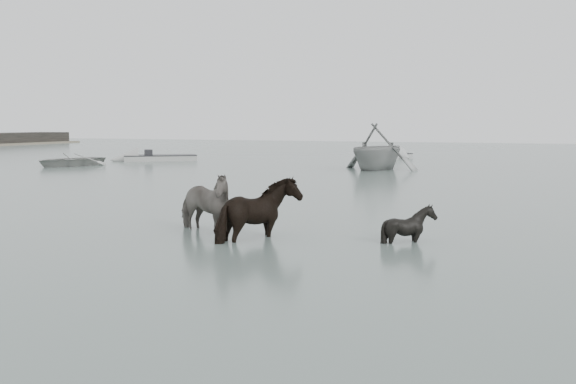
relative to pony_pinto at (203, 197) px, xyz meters
The scene contains 8 objects.
ground 1.34m from the pony_pinto, 51.50° to the right, with size 140.00×140.00×0.00m, color #4D5B54.
pony_pinto is the anchor object (origin of this frame).
pony_dark 1.65m from the pony_pinto, 14.45° to the right, with size 1.68×1.44×1.70m, color black.
pony_black 4.65m from the pony_pinto, ahead, with size 0.90×1.01×1.11m, color black.
rowboat_lead 24.79m from the pony_pinto, 136.88° to the left, with size 2.97×4.16×0.86m, color #B0B0AB.
rowboat_trail 20.59m from the pony_pinto, 92.49° to the left, with size 4.23×4.90×2.58m, color #9C9E9C.
skiff_outer 27.98m from the pony_pinto, 124.65° to the left, with size 6.39×1.60×0.75m, color #AAAAA5, non-canonical shape.
skiff_mid 31.91m from the pony_pinto, 94.99° to the left, with size 4.55×1.60×0.75m, color #AFB1AF, non-canonical shape.
Camera 1 is at (6.44, -11.95, 2.50)m, focal length 40.00 mm.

